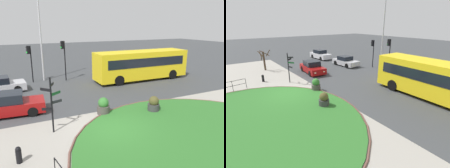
% 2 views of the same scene
% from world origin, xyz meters
% --- Properties ---
extents(ground, '(120.00, 120.00, 0.00)m').
position_xyz_m(ground, '(0.00, 0.00, 0.00)').
color(ground, '#3D3F42').
extents(sidewalk_paving, '(32.00, 8.81, 0.02)m').
position_xyz_m(sidewalk_paving, '(0.00, -1.60, 0.01)').
color(sidewalk_paving, '#9E998E').
rests_on(sidewalk_paving, ground).
extents(grass_island, '(13.88, 13.88, 0.10)m').
position_xyz_m(grass_island, '(3.65, -3.96, 0.05)').
color(grass_island, '#2D6B28').
rests_on(grass_island, ground).
extents(grass_kerb_ring, '(14.19, 14.19, 0.11)m').
position_xyz_m(grass_kerb_ring, '(3.65, -3.96, 0.06)').
color(grass_kerb_ring, brown).
rests_on(grass_kerb_ring, ground).
extents(signpost_directional, '(1.09, 0.58, 3.09)m').
position_xyz_m(signpost_directional, '(-3.03, 1.25, 1.75)').
color(signpost_directional, black).
rests_on(signpost_directional, ground).
extents(bollard_foreground, '(0.25, 0.25, 0.77)m').
position_xyz_m(bollard_foreground, '(-4.94, -0.99, 0.39)').
color(bollard_foreground, black).
rests_on(bollard_foreground, ground).
extents(bus_yellow, '(10.00, 2.77, 3.01)m').
position_xyz_m(bus_yellow, '(7.77, 9.18, 1.63)').
color(bus_yellow, yellow).
rests_on(bus_yellow, ground).
extents(car_near_lane, '(4.33, 2.20, 1.47)m').
position_xyz_m(car_near_lane, '(-5.03, 4.88, 0.67)').
color(car_near_lane, maroon).
rests_on(car_near_lane, ground).
extents(car_trailing, '(4.08, 2.08, 1.35)m').
position_xyz_m(car_trailing, '(-5.60, 10.52, 0.62)').
color(car_trailing, '#B7B7BC').
rests_on(car_trailing, ground).
extents(traffic_light_near, '(0.48, 0.32, 3.67)m').
position_xyz_m(traffic_light_near, '(-2.78, 12.93, 2.69)').
color(traffic_light_near, black).
rests_on(traffic_light_near, ground).
extents(traffic_light_far, '(0.49, 0.31, 4.07)m').
position_xyz_m(traffic_light_far, '(0.42, 12.27, 2.97)').
color(traffic_light_far, black).
rests_on(traffic_light_far, ground).
extents(lamppost_tall, '(0.32, 0.32, 8.90)m').
position_xyz_m(lamppost_tall, '(-1.52, 13.30, 4.75)').
color(lamppost_tall, '#B7B7BC').
rests_on(lamppost_tall, ground).
extents(planter_near_signpost, '(0.79, 0.79, 1.08)m').
position_xyz_m(planter_near_signpost, '(3.62, 1.25, 0.49)').
color(planter_near_signpost, '#383838').
rests_on(planter_near_signpost, ground).
extents(planter_kerbside, '(0.82, 0.82, 1.12)m').
position_xyz_m(planter_kerbside, '(0.43, 2.35, 0.51)').
color(planter_kerbside, '#47423D').
rests_on(planter_kerbside, ground).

